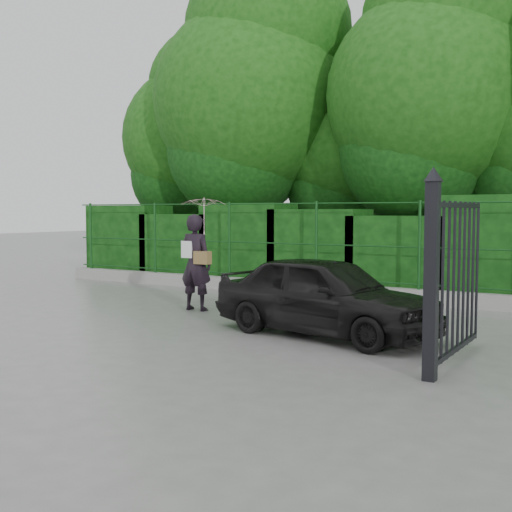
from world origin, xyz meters
The scene contains 8 objects.
ground centered at (0.00, 0.00, 0.00)m, with size 80.00×80.00×0.00m, color gray.
kerb centered at (0.00, 4.50, 0.15)m, with size 14.00×0.25×0.30m, color #9E9E99.
fence centered at (0.22, 4.50, 1.20)m, with size 14.13×0.06×1.80m.
hedge centered at (0.12, 5.50, 1.00)m, with size 14.20×1.20×2.20m.
trees centered at (1.14, 7.74, 4.62)m, with size 17.10×6.15×8.08m.
gate centered at (4.60, -0.72, 1.19)m, with size 0.22×2.33×2.36m.
woman centered at (-0.59, 1.55, 1.35)m, with size 0.92×0.87×2.15m.
car centered at (2.49, 0.56, 0.61)m, with size 1.45×3.60×1.23m, color black.
Camera 1 is at (6.61, -8.17, 1.88)m, focal length 45.00 mm.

